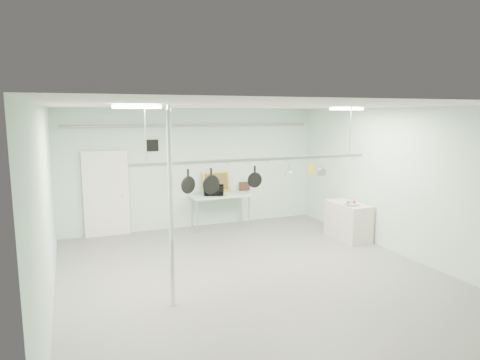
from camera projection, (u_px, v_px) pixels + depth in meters
name	position (u px, v px, depth m)	size (l,w,h in m)	color
floor	(254.00, 277.00, 8.10)	(8.00, 8.00, 0.00)	gray
ceiling	(255.00, 106.00, 7.61)	(7.00, 8.00, 0.02)	silver
back_wall	(194.00, 168.00, 11.51)	(7.00, 0.02, 3.20)	silver
right_wall	(403.00, 182.00, 9.16)	(0.02, 8.00, 3.20)	silver
door	(106.00, 195.00, 10.69)	(1.10, 0.10, 2.20)	silver
wall_vent	(153.00, 145.00, 10.98)	(0.30, 0.04, 0.30)	black
conduit_pipe	(194.00, 125.00, 11.25)	(0.07, 0.07, 6.60)	gray
chrome_pole	(171.00, 208.00, 6.67)	(0.08, 0.08, 3.20)	silver
prep_table	(220.00, 197.00, 11.49)	(1.60, 0.70, 0.91)	silver
side_cabinet	(348.00, 221.00, 10.49)	(0.60, 1.20, 0.90)	beige
pot_rack	(258.00, 158.00, 8.11)	(4.80, 0.06, 1.00)	#B7B7BC
light_panel_left	(137.00, 107.00, 6.06)	(0.65, 0.30, 0.05)	white
light_panel_right	(347.00, 109.00, 9.06)	(0.65, 0.30, 0.05)	white
microwave	(214.00, 190.00, 11.38)	(0.51, 0.35, 0.28)	black
coffee_canister	(217.00, 192.00, 11.35)	(0.14, 0.14, 0.20)	silver
painting_large	(216.00, 182.00, 11.71)	(0.78, 0.05, 0.58)	gold
painting_small	(245.00, 186.00, 12.05)	(0.30, 0.04, 0.25)	#351C12
fruit_bowl	(351.00, 204.00, 10.13)	(0.34, 0.34, 0.08)	silver
skillet_left	(188.00, 181.00, 7.65)	(0.32, 0.06, 0.43)	black
skillet_mid	(211.00, 181.00, 7.82)	(0.36, 0.06, 0.50)	black
skillet_right	(255.00, 176.00, 8.14)	(0.29, 0.06, 0.41)	black
whisk	(289.00, 171.00, 8.41)	(0.17, 0.17, 0.29)	#B6B7BB
grater	(311.00, 169.00, 8.59)	(0.10, 0.02, 0.25)	yellow
saucepan	(322.00, 169.00, 8.68)	(0.17, 0.09, 0.28)	silver
fruit_cluster	(351.00, 202.00, 10.13)	(0.24, 0.24, 0.09)	#9A0E0E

